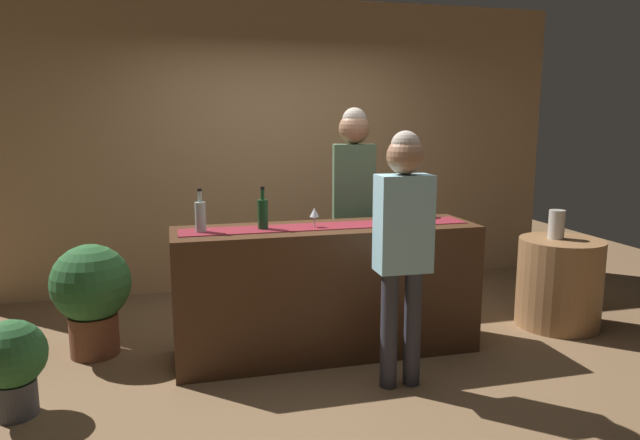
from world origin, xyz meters
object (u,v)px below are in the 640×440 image
customer_sipping (403,233)px  vase_on_side_table (557,224)px  wine_bottle_clear (200,216)px  wine_glass_near_customer (314,213)px  bartender (354,190)px  potted_plant_small (12,361)px  round_side_table (559,283)px  potted_plant_tall (91,292)px  wine_bottle_green (263,213)px  wine_glass_mid_counter (420,210)px

customer_sipping → vase_on_side_table: 1.85m
wine_bottle_clear → wine_glass_near_customer: (0.79, -0.03, -0.01)m
bartender → potted_plant_small: bartender is taller
bartender → customer_sipping: (-0.07, -1.23, -0.13)m
vase_on_side_table → round_side_table: bearing=-52.2°
wine_glass_near_customer → potted_plant_tall: wine_glass_near_customer is taller
wine_bottle_green → bartender: bartender is taller
round_side_table → potted_plant_small: round_side_table is taller
round_side_table → wine_glass_near_customer: bearing=-178.1°
round_side_table → potted_plant_tall: size_ratio=0.89×
wine_bottle_clear → potted_plant_small: (-1.12, -0.46, -0.73)m
wine_bottle_green → potted_plant_small: 1.77m
wine_bottle_clear → customer_sipping: bearing=-28.5°
wine_bottle_clear → potted_plant_tall: size_ratio=0.37×
wine_bottle_green → wine_glass_mid_counter: wine_bottle_green is taller
bartender → vase_on_side_table: bearing=174.4°
customer_sipping → potted_plant_small: 2.43m
wine_bottle_clear → potted_plant_tall: (-0.78, 0.38, -0.59)m
wine_bottle_clear → potted_plant_tall: 1.05m
wine_bottle_clear → bartender: bearing=24.2°
bartender → potted_plant_small: 2.73m
bartender → vase_on_side_table: size_ratio=7.55×
customer_sipping → potted_plant_tall: 2.30m
wine_bottle_green → wine_glass_near_customer: 0.37m
wine_glass_mid_counter → bartender: 0.72m
wine_bottle_clear → potted_plant_small: 1.41m
wine_bottle_clear → round_side_table: (2.92, 0.05, -0.70)m
wine_glass_mid_counter → potted_plant_tall: wine_glass_mid_counter is taller
wine_glass_near_customer → customer_sipping: size_ratio=0.09×
wine_bottle_green → wine_glass_near_customer: (0.37, -0.03, -0.01)m
customer_sipping → round_side_table: (1.71, 0.70, -0.64)m
wine_glass_mid_counter → vase_on_side_table: wine_glass_mid_counter is taller
bartender → potted_plant_tall: size_ratio=2.18×
wine_glass_mid_counter → customer_sipping: (-0.38, -0.59, -0.05)m
potted_plant_small → wine_bottle_clear: bearing=22.1°
wine_glass_near_customer → vase_on_side_table: wine_glass_near_customer is taller
wine_bottle_clear → vase_on_side_table: size_ratio=1.26×
wine_bottle_green → wine_bottle_clear: 0.43m
wine_bottle_clear → customer_sipping: 1.38m
wine_bottle_clear → wine_glass_mid_counter: wine_bottle_clear is taller
wine_bottle_green → round_side_table: bearing=1.0°
potted_plant_tall → vase_on_side_table: bearing=-4.5°
vase_on_side_table → customer_sipping: bearing=-156.1°
wine_bottle_clear → wine_glass_near_customer: wine_bottle_clear is taller
wine_glass_mid_counter → wine_bottle_clear: bearing=177.6°
wine_glass_near_customer → customer_sipping: 0.76m
wine_glass_near_customer → vase_on_side_table: 2.11m
wine_glass_mid_counter → potted_plant_small: wine_glass_mid_counter is taller
wine_bottle_green → wine_glass_near_customer: bearing=-4.4°
wine_glass_near_customer → wine_bottle_green: bearing=175.6°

